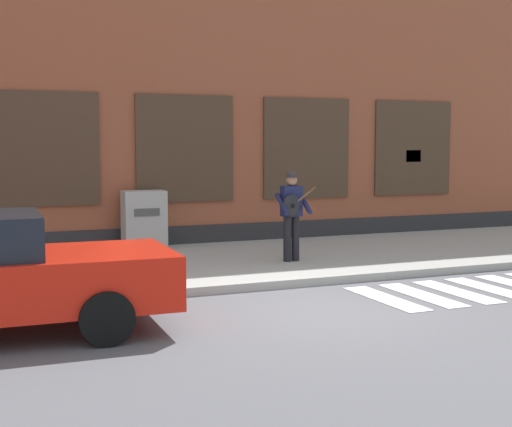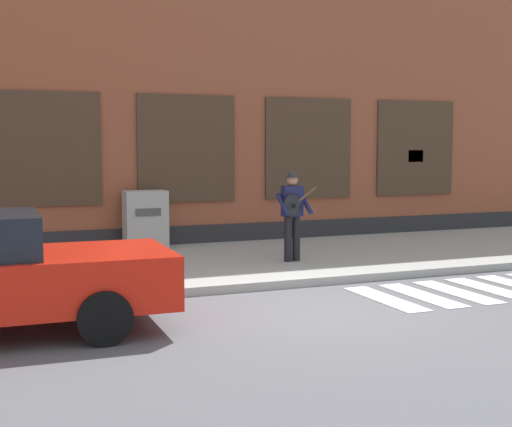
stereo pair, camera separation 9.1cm
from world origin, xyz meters
name	(u,v)px [view 2 (the right image)]	position (x,y,z in m)	size (l,w,h in m)	color
ground_plane	(314,310)	(0.00, 0.00, 0.00)	(160.00, 160.00, 0.00)	#56565B
sidewalk	(223,263)	(0.00, 3.94, 0.07)	(28.00, 4.81, 0.14)	#9E9E99
building_backdrop	(162,61)	(0.00, 8.34, 4.41)	(28.00, 4.06, 8.83)	brown
busker	(292,211)	(1.16, 3.24, 1.12)	(0.70, 0.52, 1.71)	black
utility_box	(146,220)	(-1.06, 5.90, 0.77)	(0.90, 0.54, 1.25)	#ADADA8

